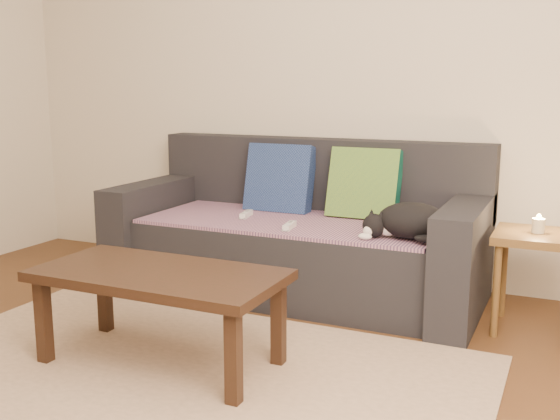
{
  "coord_description": "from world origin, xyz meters",
  "views": [
    {
      "loc": [
        1.44,
        -1.85,
        1.19
      ],
      "look_at": [
        0.05,
        1.2,
        0.55
      ],
      "focal_mm": 42.0,
      "sensor_mm": 36.0,
      "label": 1
    }
  ],
  "objects_px": {
    "cat": "(409,221)",
    "side_table": "(536,250)",
    "sofa": "(299,239)",
    "coffee_table": "(159,283)",
    "wii_remote_a": "(246,214)",
    "wii_remote_b": "(290,226)"
  },
  "relations": [
    {
      "from": "sofa",
      "to": "side_table",
      "type": "xyz_separation_m",
      "value": [
        1.3,
        -0.12,
        0.1
      ]
    },
    {
      "from": "sofa",
      "to": "side_table",
      "type": "height_order",
      "value": "sofa"
    },
    {
      "from": "sofa",
      "to": "cat",
      "type": "relative_size",
      "value": 4.64
    },
    {
      "from": "coffee_table",
      "to": "wii_remote_a",
      "type": "bearing_deg",
      "value": 97.88
    },
    {
      "from": "wii_remote_b",
      "to": "sofa",
      "type": "bearing_deg",
      "value": 6.52
    },
    {
      "from": "sofa",
      "to": "wii_remote_a",
      "type": "height_order",
      "value": "sofa"
    },
    {
      "from": "wii_remote_a",
      "to": "side_table",
      "type": "xyz_separation_m",
      "value": [
        1.58,
        0.0,
        -0.05
      ]
    },
    {
      "from": "sofa",
      "to": "wii_remote_b",
      "type": "height_order",
      "value": "sofa"
    },
    {
      "from": "sofa",
      "to": "wii_remote_b",
      "type": "distance_m",
      "value": 0.35
    },
    {
      "from": "cat",
      "to": "side_table",
      "type": "relative_size",
      "value": 0.92
    },
    {
      "from": "sofa",
      "to": "wii_remote_a",
      "type": "distance_m",
      "value": 0.34
    },
    {
      "from": "wii_remote_b",
      "to": "side_table",
      "type": "relative_size",
      "value": 0.3
    },
    {
      "from": "coffee_table",
      "to": "wii_remote_b",
      "type": "bearing_deg",
      "value": 77.34
    },
    {
      "from": "wii_remote_a",
      "to": "coffee_table",
      "type": "height_order",
      "value": "wii_remote_a"
    },
    {
      "from": "cat",
      "to": "wii_remote_b",
      "type": "distance_m",
      "value": 0.64
    },
    {
      "from": "cat",
      "to": "coffee_table",
      "type": "relative_size",
      "value": 0.43
    },
    {
      "from": "wii_remote_a",
      "to": "wii_remote_b",
      "type": "distance_m",
      "value": 0.4
    },
    {
      "from": "cat",
      "to": "coffee_table",
      "type": "height_order",
      "value": "cat"
    },
    {
      "from": "cat",
      "to": "side_table",
      "type": "bearing_deg",
      "value": 30.37
    },
    {
      "from": "sofa",
      "to": "side_table",
      "type": "relative_size",
      "value": 4.25
    },
    {
      "from": "sofa",
      "to": "side_table",
      "type": "bearing_deg",
      "value": -5.36
    },
    {
      "from": "cat",
      "to": "wii_remote_a",
      "type": "relative_size",
      "value": 3.02
    }
  ]
}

